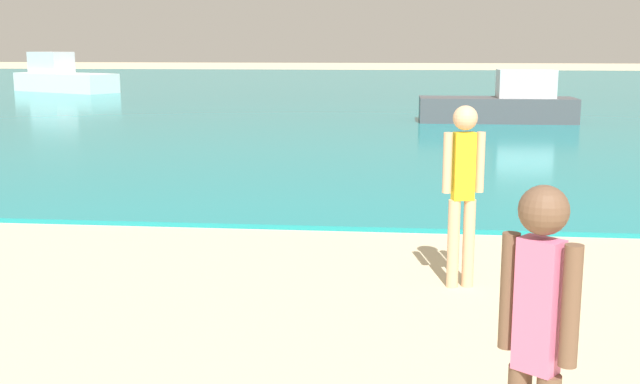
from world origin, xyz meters
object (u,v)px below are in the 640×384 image
boat_far (62,78)px  person_distant (463,186)px  person_standing (536,343)px  boat_near (503,104)px

boat_far → person_distant: bearing=-32.3°
person_standing → boat_near: (2.21, 18.93, -0.35)m
person_standing → person_distant: bearing=-50.6°
boat_far → boat_near: bearing=-6.8°
boat_near → person_standing: bearing=82.9°
boat_far → person_standing: bearing=-35.2°
boat_near → boat_far: boat_far is taller
person_standing → person_distant: (-0.04, 3.69, 0.03)m
person_standing → boat_near: 19.06m
person_distant → person_standing: bearing=-103.1°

